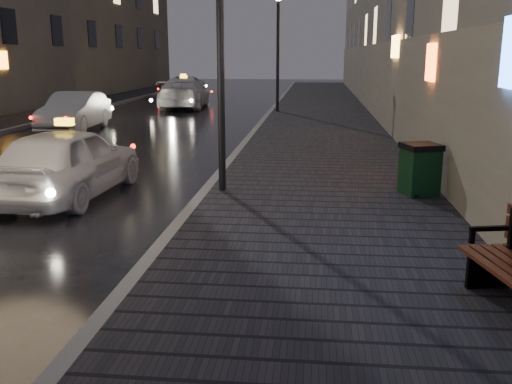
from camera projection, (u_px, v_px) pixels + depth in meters
sidewalk at (321, 116)px, 25.62m from camera, size 4.60×58.00×0.15m
curb at (268, 115)px, 25.87m from camera, size 0.20×58.00×0.15m
sidewalk_far at (53, 113)px, 26.90m from camera, size 2.40×58.00×0.15m
curb_far at (80, 113)px, 26.77m from camera, size 0.20×58.00×0.15m
building_far_c at (93, 17)px, 43.50m from camera, size 6.00×22.00×11.00m
lamp_near at (220, 14)px, 10.53m from camera, size 0.36×0.36×5.28m
lamp_far at (278, 38)px, 25.99m from camera, size 0.36×0.36×5.28m
trash_bin at (420, 169)px, 10.85m from camera, size 0.81×0.81×0.98m
taxi_near at (68, 162)px, 11.18m from camera, size 1.88×4.28×1.43m
car_left_mid at (75, 111)px, 21.08m from camera, size 1.75×4.35×1.41m
taxi_mid at (184, 93)px, 29.66m from camera, size 2.60×5.51×1.55m
taxi_far at (184, 87)px, 36.86m from camera, size 2.56×5.08×1.38m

